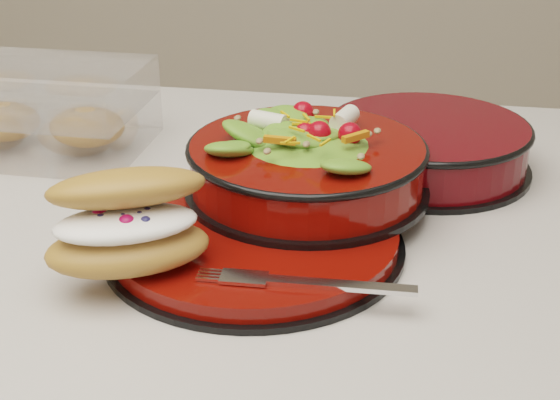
% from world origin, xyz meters
% --- Properties ---
extents(dinner_plate, '(0.27, 0.27, 0.02)m').
position_xyz_m(dinner_plate, '(0.06, -0.07, 0.91)').
color(dinner_plate, black).
rests_on(dinner_plate, island_counter).
extents(salad_bowl, '(0.24, 0.24, 0.10)m').
position_xyz_m(salad_bowl, '(0.09, 0.01, 0.96)').
color(salad_bowl, black).
rests_on(salad_bowl, dinner_plate).
extents(croissant, '(0.15, 0.13, 0.08)m').
position_xyz_m(croissant, '(-0.03, -0.15, 0.96)').
color(croissant, '#A96E33').
rests_on(croissant, dinner_plate).
extents(fork, '(0.15, 0.02, 0.00)m').
position_xyz_m(fork, '(0.12, -0.16, 0.92)').
color(fork, silver).
rests_on(fork, dinner_plate).
extents(pastry_box, '(0.23, 0.17, 0.09)m').
position_xyz_m(pastry_box, '(-0.23, 0.12, 0.95)').
color(pastry_box, white).
rests_on(pastry_box, island_counter).
extents(extra_bowl, '(0.23, 0.23, 0.05)m').
position_xyz_m(extra_bowl, '(0.21, 0.13, 0.93)').
color(extra_bowl, black).
rests_on(extra_bowl, island_counter).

